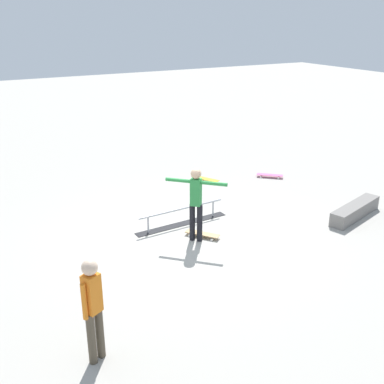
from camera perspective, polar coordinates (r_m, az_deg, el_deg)
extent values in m
plane|color=#ADA89E|center=(10.73, -0.41, -5.22)|extent=(60.00, 60.00, 0.00)
cube|color=black|center=(11.24, -1.24, -3.93)|extent=(2.43, 0.35, 0.01)
cylinder|color=#B7B7BC|center=(11.60, 2.60, -2.07)|extent=(0.04, 0.04, 0.40)
cylinder|color=#B7B7BC|center=(10.77, -5.40, -4.04)|extent=(0.04, 0.04, 0.40)
cylinder|color=#B7B7BC|center=(11.08, -1.26, -2.07)|extent=(2.26, 0.15, 0.05)
cube|color=gray|center=(12.24, 19.39, -2.18)|extent=(1.92, 0.89, 0.35)
cylinder|color=black|center=(10.27, 0.95, -3.85)|extent=(0.18, 0.18, 0.86)
cylinder|color=black|center=(10.31, 0.03, -3.74)|extent=(0.18, 0.18, 0.86)
cube|color=#2D8C42|center=(10.01, 0.50, 0.00)|extent=(0.30, 0.30, 0.61)
sphere|color=tan|center=(9.86, 0.51, 2.27)|extent=(0.23, 0.23, 0.23)
cylinder|color=#2D8C42|center=(9.84, 2.74, 1.03)|extent=(0.46, 0.46, 0.08)
cylinder|color=#2D8C42|center=(10.03, -1.68, 1.45)|extent=(0.46, 0.46, 0.08)
cube|color=tan|center=(10.59, 1.28, -5.12)|extent=(0.65, 0.76, 0.02)
cylinder|color=white|center=(10.62, -0.32, -5.37)|extent=(0.06, 0.06, 0.05)
cylinder|color=white|center=(10.81, 0.17, -4.87)|extent=(0.06, 0.06, 0.05)
cylinder|color=white|center=(10.43, 2.43, -5.90)|extent=(0.06, 0.06, 0.05)
cylinder|color=white|center=(10.63, 2.88, -5.38)|extent=(0.06, 0.06, 0.05)
cylinder|color=brown|center=(7.17, -11.26, -16.57)|extent=(0.16, 0.16, 0.84)
cylinder|color=brown|center=(7.09, -12.24, -17.20)|extent=(0.16, 0.16, 0.84)
cube|color=orange|center=(6.72, -12.20, -12.06)|extent=(0.28, 0.27, 0.59)
sphere|color=beige|center=(6.51, -12.48, -9.04)|extent=(0.23, 0.23, 0.23)
cylinder|color=orange|center=(6.83, -11.26, -11.92)|extent=(0.10, 0.10, 0.56)
cylinder|color=orange|center=(6.67, -13.09, -12.98)|extent=(0.10, 0.10, 0.56)
cube|color=#E05993|center=(14.60, 9.54, 2.08)|extent=(0.73, 0.69, 0.02)
cylinder|color=white|center=(14.72, 10.62, 1.95)|extent=(0.06, 0.06, 0.05)
cylinder|color=white|center=(14.50, 10.57, 1.66)|extent=(0.06, 0.06, 0.05)
cylinder|color=white|center=(14.74, 8.51, 2.11)|extent=(0.06, 0.06, 0.05)
cylinder|color=white|center=(14.53, 8.43, 1.83)|extent=(0.06, 0.06, 0.05)
cube|color=yellow|center=(14.05, 1.80, 1.62)|extent=(0.55, 0.80, 0.02)
cylinder|color=white|center=(14.03, 2.99, 1.34)|extent=(0.05, 0.06, 0.05)
cylinder|color=white|center=(13.84, 2.51, 1.07)|extent=(0.05, 0.06, 0.05)
cylinder|color=white|center=(14.30, 1.11, 1.74)|extent=(0.05, 0.06, 0.05)
cylinder|color=white|center=(14.11, 0.61, 1.48)|extent=(0.05, 0.06, 0.05)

